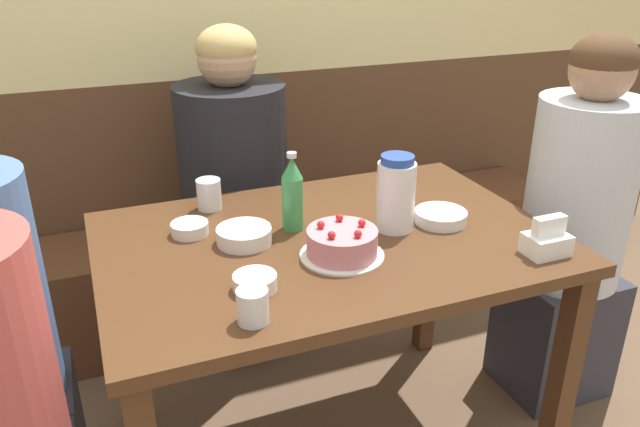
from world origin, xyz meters
TOP-DOWN VIEW (x-y plane):
  - back_wall at (0.00, 1.05)m, footprint 4.80×0.04m
  - bench_seat at (0.00, 0.83)m, footprint 2.77×0.38m
  - dining_table at (0.00, 0.00)m, footprint 1.22×0.82m
  - birthday_cake at (-0.01, -0.11)m, footprint 0.22×0.22m
  - water_pitcher at (0.19, -0.02)m, footprint 0.11×0.11m
  - soju_bottle at (-0.07, 0.09)m, footprint 0.06×0.06m
  - napkin_holder at (0.48, -0.30)m, footprint 0.11×0.08m
  - bowl_soup_white at (-0.35, 0.16)m, footprint 0.10×0.10m
  - bowl_rice_small at (0.33, -0.03)m, footprint 0.15×0.15m
  - bowl_side_dish at (-0.22, 0.05)m, footprint 0.15×0.15m
  - bowl_sauce_shallow at (-0.26, -0.19)m, footprint 0.10×0.10m
  - glass_water_tall at (-0.26, 0.31)m, footprint 0.07×0.07m
  - glass_tumbler_short at (-0.30, -0.32)m, footprint 0.07×0.07m
  - person_pale_blue_shirt at (0.87, -0.00)m, footprint 0.34×0.33m
  - person_dark_striped at (-0.09, 0.67)m, footprint 0.39×0.39m

SIDE VIEW (x-z plane):
  - bench_seat at x=0.00m, z-range 0.00..0.43m
  - person_pale_blue_shirt at x=0.87m, z-range -0.02..1.22m
  - person_dark_striped at x=-0.09m, z-range 0.00..1.24m
  - dining_table at x=0.00m, z-range 0.27..1.03m
  - bowl_soup_white at x=-0.35m, z-range 0.75..0.79m
  - bowl_rice_small at x=0.33m, z-range 0.75..0.79m
  - bowl_sauce_shallow at x=-0.26m, z-range 0.75..0.79m
  - bowl_side_dish at x=-0.22m, z-range 0.75..0.80m
  - birthday_cake at x=-0.01m, z-range 0.74..0.84m
  - glass_tumbler_short at x=-0.30m, z-range 0.75..0.83m
  - napkin_holder at x=0.48m, z-range 0.74..0.84m
  - glass_water_tall at x=-0.26m, z-range 0.75..0.85m
  - water_pitcher at x=0.19m, z-range 0.75..0.97m
  - soju_bottle at x=-0.07m, z-range 0.75..0.97m
  - back_wall at x=0.00m, z-range 0.00..2.50m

